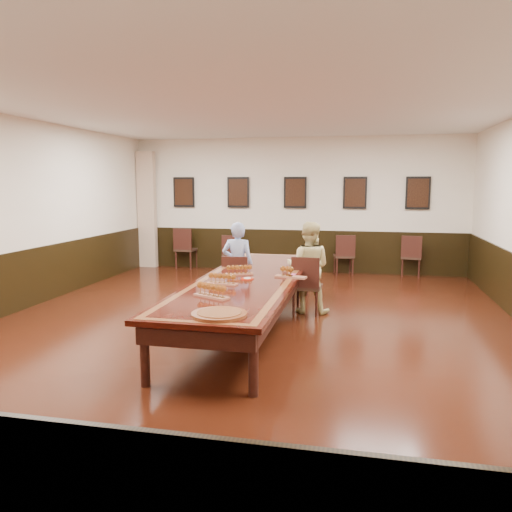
% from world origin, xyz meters
% --- Properties ---
extents(floor, '(8.00, 10.00, 0.02)m').
position_xyz_m(floor, '(0.00, 0.00, -0.01)').
color(floor, black).
rests_on(floor, ground).
extents(ceiling, '(8.00, 10.00, 0.02)m').
position_xyz_m(ceiling, '(0.00, 0.00, 3.21)').
color(ceiling, white).
rests_on(ceiling, floor).
extents(wall_back, '(8.00, 0.02, 3.20)m').
position_xyz_m(wall_back, '(0.00, 5.01, 1.60)').
color(wall_back, '#EFE0C8').
rests_on(wall_back, floor).
extents(wall_front, '(8.00, 0.02, 3.20)m').
position_xyz_m(wall_front, '(0.00, -5.01, 1.60)').
color(wall_front, '#EFE0C8').
rests_on(wall_front, floor).
extents(wall_left, '(0.02, 10.00, 3.20)m').
position_xyz_m(wall_left, '(-4.01, 0.00, 1.60)').
color(wall_left, '#EFE0C8').
rests_on(wall_left, floor).
extents(chair_man, '(0.46, 0.50, 0.92)m').
position_xyz_m(chair_man, '(-0.46, 1.07, 0.46)').
color(chair_man, '#322016').
rests_on(chair_man, floor).
extents(chair_woman, '(0.47, 0.51, 0.96)m').
position_xyz_m(chair_woman, '(0.74, 1.00, 0.48)').
color(chair_woman, '#322016').
rests_on(chair_woman, floor).
extents(spare_chair_a, '(0.51, 0.55, 1.02)m').
position_xyz_m(spare_chair_a, '(-2.71, 4.79, 0.51)').
color(spare_chair_a, '#322016').
rests_on(spare_chair_a, floor).
extents(spare_chair_b, '(0.43, 0.47, 0.89)m').
position_xyz_m(spare_chair_b, '(-1.48, 4.62, 0.45)').
color(spare_chair_b, '#322016').
rests_on(spare_chair_b, floor).
extents(spare_chair_c, '(0.53, 0.56, 0.95)m').
position_xyz_m(spare_chair_c, '(1.19, 4.71, 0.47)').
color(spare_chair_c, '#322016').
rests_on(spare_chair_c, floor).
extents(spare_chair_d, '(0.51, 0.55, 0.95)m').
position_xyz_m(spare_chair_d, '(2.72, 4.83, 0.47)').
color(spare_chair_d, '#322016').
rests_on(spare_chair_d, floor).
extents(person_man, '(0.56, 0.39, 1.47)m').
position_xyz_m(person_man, '(-0.46, 1.17, 0.74)').
color(person_man, '#4A66B9').
rests_on(person_man, floor).
extents(person_woman, '(0.77, 0.62, 1.50)m').
position_xyz_m(person_woman, '(0.75, 1.10, 0.75)').
color(person_woman, beige).
rests_on(person_woman, floor).
extents(pink_phone, '(0.08, 0.14, 0.01)m').
position_xyz_m(pink_phone, '(0.60, 0.36, 0.76)').
color(pink_phone, '#D1457E').
rests_on(pink_phone, conference_table).
extents(curtain, '(0.45, 0.18, 2.90)m').
position_xyz_m(curtain, '(-3.75, 4.82, 1.45)').
color(curtain, tan).
rests_on(curtain, floor).
extents(wainscoting, '(8.00, 10.00, 1.00)m').
position_xyz_m(wainscoting, '(0.00, 0.00, 0.50)').
color(wainscoting, black).
rests_on(wainscoting, floor).
extents(conference_table, '(1.40, 5.00, 0.76)m').
position_xyz_m(conference_table, '(0.00, 0.00, 0.61)').
color(conference_table, black).
rests_on(conference_table, floor).
extents(posters, '(6.14, 0.04, 0.74)m').
position_xyz_m(posters, '(0.00, 4.94, 1.90)').
color(posters, black).
rests_on(posters, wall_back).
extents(flight_a, '(0.42, 0.26, 0.15)m').
position_xyz_m(flight_a, '(-0.19, 0.19, 0.82)').
color(flight_a, '#93553D').
rests_on(flight_a, conference_table).
extents(flight_b, '(0.47, 0.21, 0.17)m').
position_xyz_m(flight_b, '(0.58, 0.12, 0.83)').
color(flight_b, '#93553D').
rests_on(flight_b, conference_table).
extents(flight_c, '(0.44, 0.19, 0.16)m').
position_xyz_m(flight_c, '(-0.24, -0.56, 0.82)').
color(flight_c, '#93553D').
rests_on(flight_c, conference_table).
extents(flight_d, '(0.49, 0.35, 0.18)m').
position_xyz_m(flight_d, '(-0.15, -1.35, 0.83)').
color(flight_d, '#93553D').
rests_on(flight_d, conference_table).
extents(red_plate_grp, '(0.19, 0.19, 0.02)m').
position_xyz_m(red_plate_grp, '(0.01, -0.14, 0.76)').
color(red_plate_grp, red).
rests_on(red_plate_grp, conference_table).
extents(carved_platter, '(0.61, 0.61, 0.05)m').
position_xyz_m(carved_platter, '(0.18, -2.14, 0.77)').
color(carved_platter, '#582611').
rests_on(carved_platter, conference_table).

